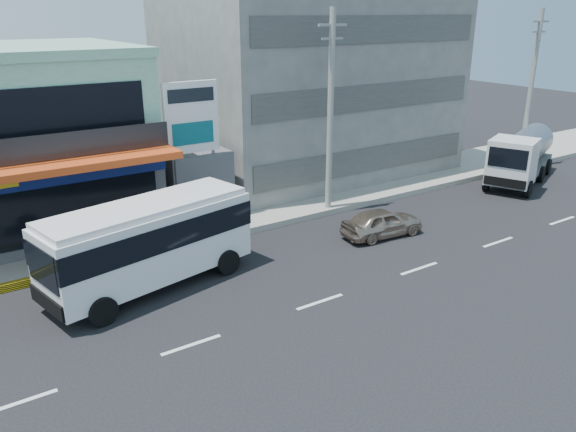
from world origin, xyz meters
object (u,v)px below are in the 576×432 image
object	(u,v)px
minibus	(148,238)
sedan	(382,222)
utility_pole_near	(330,113)
concrete_building	(307,59)
satellite_dish	(188,146)
billboard	(192,126)
tanker_truck	(521,156)
utility_pole_far	(531,89)

from	to	relation	value
minibus	sedan	bearing A→B (deg)	-5.44
utility_pole_near	minibus	world-z (taller)	utility_pole_near
concrete_building	minibus	world-z (taller)	concrete_building
satellite_dish	billboard	distance (m)	2.31
utility_pole_near	tanker_truck	size ratio (longest dim) A/B	1.23
utility_pole_far	concrete_building	bearing A→B (deg)	147.65
concrete_building	sedan	size ratio (longest dim) A/B	4.09
utility_pole_near	utility_pole_far	xyz separation A→B (m)	(16.00, 0.00, 0.00)
utility_pole_near	billboard	bearing A→B (deg)	164.52
utility_pole_near	sedan	size ratio (longest dim) A/B	2.56
concrete_building	billboard	xyz separation A→B (m)	(-10.50, -5.80, -2.07)
satellite_dish	utility_pole_far	xyz separation A→B (m)	(22.00, -3.60, 1.57)
utility_pole_near	utility_pole_far	distance (m)	16.00
concrete_building	sedan	xyz separation A→B (m)	(-3.87, -11.52, -6.33)
satellite_dish	tanker_truck	size ratio (longest dim) A/B	0.19
sedan	satellite_dish	bearing A→B (deg)	44.43
utility_pole_near	tanker_truck	world-z (taller)	utility_pole_near
billboard	sedan	distance (m)	9.73
billboard	minibus	world-z (taller)	billboard
sedan	minibus	bearing A→B (deg)	89.82
billboard	utility_pole_near	world-z (taller)	utility_pole_near
utility_pole_far	sedan	distance (m)	16.95
sedan	concrete_building	bearing A→B (deg)	-13.34
satellite_dish	minibus	distance (m)	8.10
satellite_dish	sedan	xyz separation A→B (m)	(6.13, -7.52, -2.91)
billboard	tanker_truck	size ratio (longest dim) A/B	0.85
utility_pole_far	satellite_dish	bearing A→B (deg)	170.71
billboard	minibus	distance (m)	6.88
billboard	sedan	size ratio (longest dim) A/B	1.77
utility_pole_far	sedan	size ratio (longest dim) A/B	2.56
billboard	minibus	bearing A→B (deg)	-130.76
utility_pole_far	sedan	xyz separation A→B (m)	(-15.87, -3.92, -4.48)
minibus	sedan	xyz separation A→B (m)	(10.68, -1.02, -1.30)
minibus	utility_pole_far	bearing A→B (deg)	6.23
satellite_dish	utility_pole_near	bearing A→B (deg)	-30.96
minibus	sedan	distance (m)	10.80
minibus	utility_pole_near	bearing A→B (deg)	15.37
concrete_building	utility_pole_far	bearing A→B (deg)	-32.35
sedan	billboard	bearing A→B (deg)	54.47
utility_pole_near	satellite_dish	bearing A→B (deg)	149.04
satellite_dish	utility_pole_near	size ratio (longest dim) A/B	0.15
concrete_building	utility_pole_far	xyz separation A→B (m)	(12.00, -7.60, -1.85)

